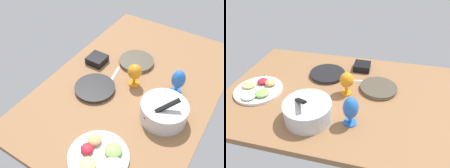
# 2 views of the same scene
# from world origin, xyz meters

# --- Properties ---
(ground_plane) EXTENTS (1.60, 1.04, 0.04)m
(ground_plane) POSITION_xyz_m (0.00, 0.00, -0.02)
(ground_plane) COLOR #8C603D
(dinner_plate_left) EXTENTS (0.25, 0.25, 0.03)m
(dinner_plate_left) POSITION_xyz_m (-0.21, -0.09, 0.01)
(dinner_plate_left) COLOR beige
(dinner_plate_left) RESTS_ON ground_plane
(dinner_plate_right) EXTENTS (0.26, 0.26, 0.03)m
(dinner_plate_right) POSITION_xyz_m (0.18, -0.19, 0.01)
(dinner_plate_right) COLOR #4C4C51
(dinner_plate_right) RESTS_ON ground_plane
(mixing_bowl) EXTENTS (0.27, 0.27, 0.18)m
(mixing_bowl) POSITION_xyz_m (0.16, 0.28, 0.06)
(mixing_bowl) COLOR silver
(mixing_bowl) RESTS_ON ground_plane
(fruit_platter) EXTENTS (0.32, 0.32, 0.06)m
(fruit_platter) POSITION_xyz_m (0.57, 0.12, 0.02)
(fruit_platter) COLOR silver
(fruit_platter) RESTS_ON ground_plane
(hurricane_glass_orange) EXTENTS (0.09, 0.09, 0.16)m
(hurricane_glass_orange) POSITION_xyz_m (-0.01, -0.00, 0.10)
(hurricane_glass_orange) COLOR orange
(hurricane_glass_orange) RESTS_ON ground_plane
(hurricane_glass_blue) EXTENTS (0.09, 0.09, 0.18)m
(hurricane_glass_blue) POSITION_xyz_m (-0.08, 0.26, 0.11)
(hurricane_glass_blue) COLOR blue
(hurricane_glass_blue) RESTS_ON ground_plane
(square_bowl_black) EXTENTS (0.13, 0.13, 0.05)m
(square_bowl_black) POSITION_xyz_m (-0.06, -0.34, 0.03)
(square_bowl_black) COLOR black
(square_bowl_black) RESTS_ON ground_plane
(fork_by_right_plate) EXTENTS (0.18, 0.05, 0.01)m
(fork_by_right_plate) POSITION_xyz_m (-0.01, -0.16, 0.00)
(fork_by_right_plate) COLOR silver
(fork_by_right_plate) RESTS_ON ground_plane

